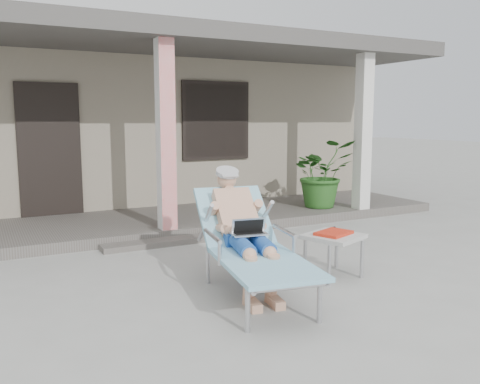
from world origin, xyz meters
TOP-DOWN VIEW (x-y plane):
  - ground at (0.00, 0.00)m, footprint 60.00×60.00m
  - house at (0.00, 6.50)m, footprint 10.40×5.40m
  - porch_deck at (0.00, 3.00)m, footprint 10.00×2.00m
  - porch_overhang at (0.00, 2.95)m, footprint 10.00×2.30m
  - porch_step at (0.00, 1.85)m, footprint 2.00×0.30m
  - lounger at (-0.03, -0.28)m, footprint 1.03×2.01m
  - side_table at (1.04, -0.27)m, footprint 0.70×0.70m
  - potted_palm at (3.00, 2.60)m, footprint 1.23×1.12m

SIDE VIEW (x-z plane):
  - ground at x=0.00m, z-range 0.00..0.00m
  - porch_step at x=0.00m, z-range 0.00..0.07m
  - porch_deck at x=0.00m, z-range 0.00..0.15m
  - side_table at x=1.04m, z-range 0.17..0.65m
  - potted_palm at x=3.00m, z-range 0.15..1.34m
  - lounger at x=-0.03m, z-range 0.15..1.41m
  - house at x=0.00m, z-range 0.02..3.32m
  - porch_overhang at x=0.00m, z-range 1.36..4.21m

